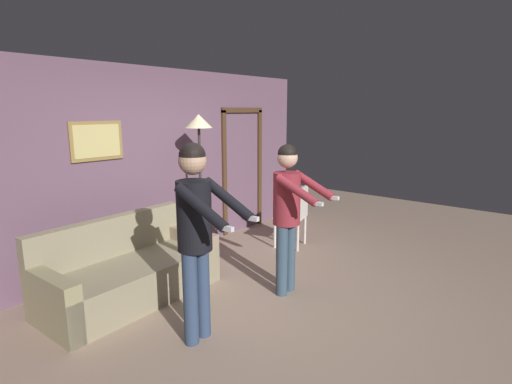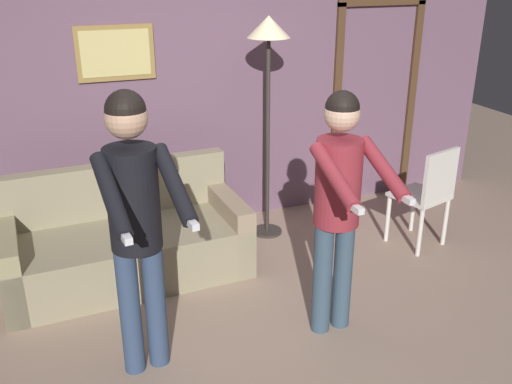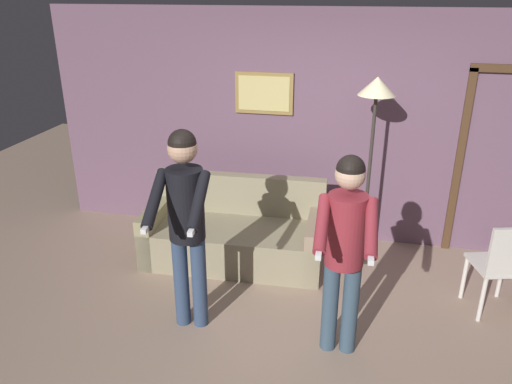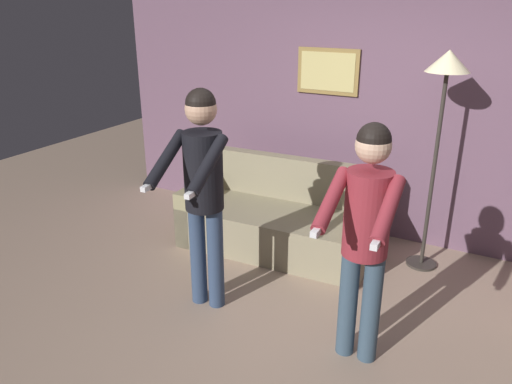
{
  "view_description": "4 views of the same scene",
  "coord_description": "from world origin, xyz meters",
  "views": [
    {
      "loc": [
        -3.12,
        -2.47,
        2.05
      ],
      "look_at": [
        -0.19,
        -0.04,
        1.26
      ],
      "focal_mm": 28.0,
      "sensor_mm": 36.0,
      "label": 1
    },
    {
      "loc": [
        -1.36,
        -2.99,
        2.42
      ],
      "look_at": [
        -0.13,
        0.15,
        1.04
      ],
      "focal_mm": 40.0,
      "sensor_mm": 36.0,
      "label": 2
    },
    {
      "loc": [
        0.44,
        -3.44,
        2.8
      ],
      "look_at": [
        -0.36,
        0.1,
        1.29
      ],
      "focal_mm": 35.0,
      "sensor_mm": 36.0,
      "label": 3
    },
    {
      "loc": [
        1.12,
        -2.93,
        2.37
      ],
      "look_at": [
        -0.48,
        0.05,
        1.07
      ],
      "focal_mm": 35.0,
      "sensor_mm": 36.0,
      "label": 4
    }
  ],
  "objects": [
    {
      "name": "dining_chair_distant",
      "position": [
        1.73,
        0.76,
        0.53
      ],
      "size": [
        0.52,
        0.52,
        0.93
      ],
      "color": "silver",
      "rests_on": "ground_plane"
    },
    {
      "name": "torchiere_lamp",
      "position": [
        0.52,
        1.53,
        1.7
      ],
      "size": [
        0.37,
        0.37,
        1.99
      ],
      "color": "#332D28",
      "rests_on": "ground_plane"
    },
    {
      "name": "person_standing_right",
      "position": [
        0.37,
        -0.04,
        1.02
      ],
      "size": [
        0.44,
        0.69,
        1.69
      ],
      "color": "#364C5E",
      "rests_on": "ground_plane"
    },
    {
      "name": "couch",
      "position": [
        -0.84,
        1.22,
        0.28
      ],
      "size": [
        1.93,
        0.92,
        0.87
      ],
      "color": "gray",
      "rests_on": "ground_plane"
    },
    {
      "name": "ground_plane",
      "position": [
        0.0,
        0.0,
        0.0
      ],
      "size": [
        12.0,
        12.0,
        0.0
      ],
      "primitive_type": "plane",
      "color": "#9F8570"
    },
    {
      "name": "back_wall_assembly",
      "position": [
        0.02,
        2.02,
        1.3
      ],
      "size": [
        6.4,
        0.1,
        2.6
      ],
      "color": "#6A4C60",
      "rests_on": "ground_plane"
    },
    {
      "name": "person_standing_left",
      "position": [
        -0.92,
        0.01,
        1.09
      ],
      "size": [
        0.48,
        0.71,
        1.79
      ],
      "color": "#314362",
      "rests_on": "ground_plane"
    }
  ]
}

